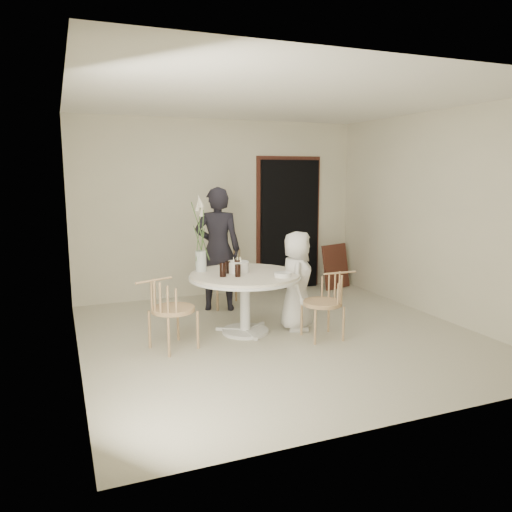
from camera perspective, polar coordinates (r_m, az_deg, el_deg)
name	(u,v)px	position (r m, az deg, el deg)	size (l,w,h in m)	color
ground	(280,335)	(5.99, 2.80, -9.05)	(4.50, 4.50, 0.00)	beige
room_shell	(281,198)	(5.68, 2.93, 6.62)	(4.50, 4.50, 4.50)	white
doorway	(289,225)	(8.19, 3.81, 3.54)	(1.00, 0.10, 2.10)	black
door_trim	(288,221)	(8.22, 3.70, 3.98)	(1.12, 0.03, 2.22)	#5E2820
table	(245,283)	(5.92, -1.25, -3.08)	(1.33, 1.33, 0.73)	silver
picture_frame	(336,266)	(8.37, 9.11, -1.18)	(0.55, 0.04, 0.73)	#5E2820
chair_far	(224,264)	(7.25, -3.66, -0.96)	(0.52, 0.56, 0.91)	tan
chair_right	(331,295)	(5.85, 8.58, -4.45)	(0.48, 0.45, 0.78)	tan
chair_left	(164,303)	(5.43, -10.50, -5.35)	(0.59, 0.56, 0.82)	tan
girl	(218,249)	(6.91, -4.39, 0.78)	(0.63, 0.41, 1.71)	black
boy	(297,281)	(6.09, 4.69, -2.84)	(0.59, 0.38, 1.21)	silver
birthday_cake	(238,267)	(5.95, -2.11, -1.25)	(0.27, 0.27, 0.18)	silver
cola_tumbler_a	(223,270)	(5.71, -3.81, -1.57)	(0.08, 0.08, 0.16)	black
cola_tumbler_b	(238,271)	(5.70, -2.10, -1.67)	(0.07, 0.07, 0.14)	black
cola_tumbler_c	(228,267)	(5.90, -3.26, -1.28)	(0.07, 0.07, 0.14)	black
cola_tumbler_d	(237,266)	(5.94, -2.15, -1.18)	(0.07, 0.07, 0.15)	black
plate_stack	(283,275)	(5.71, 3.07, -2.14)	(0.20, 0.20, 0.05)	white
flower_vase	(201,244)	(6.00, -6.35, 1.34)	(0.13, 0.13, 0.93)	silver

